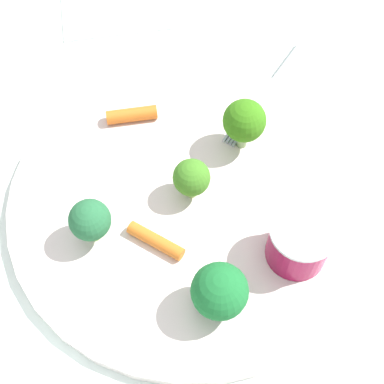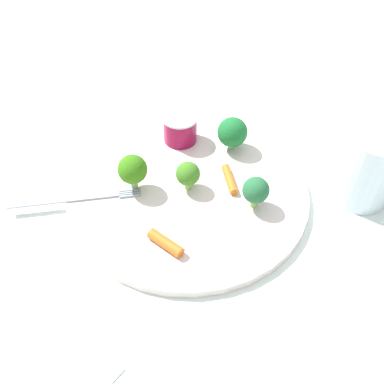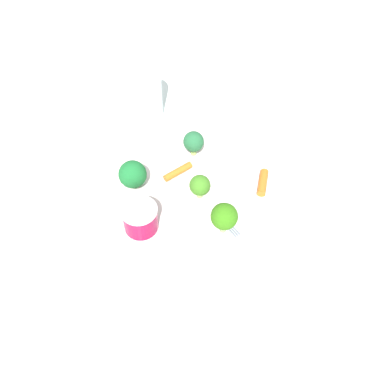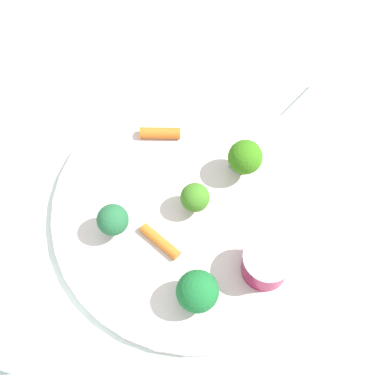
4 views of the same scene
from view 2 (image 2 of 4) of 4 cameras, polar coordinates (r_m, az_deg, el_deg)
ground_plane at (r=0.58m, az=-0.51°, el=-0.24°), size 2.40×2.40×0.00m
plate at (r=0.58m, az=-0.52°, el=0.17°), size 0.32×0.32×0.01m
sauce_cup at (r=0.64m, az=-1.56°, el=8.39°), size 0.05×0.05×0.04m
broccoli_floret_0 at (r=0.54m, az=8.41°, el=0.19°), size 0.03×0.03×0.05m
broccoli_floret_1 at (r=0.56m, az=-7.85°, el=2.93°), size 0.04×0.04×0.05m
broccoli_floret_2 at (r=0.62m, az=5.35°, el=7.85°), size 0.04×0.04×0.05m
broccoli_floret_3 at (r=0.56m, az=-0.73°, el=2.23°), size 0.03×0.03×0.04m
carrot_stick_0 at (r=0.51m, az=-3.51°, el=-6.73°), size 0.05×0.03×0.01m
carrot_stick_1 at (r=0.58m, az=4.99°, el=1.67°), size 0.05×0.02×0.01m
fork at (r=0.58m, az=-14.84°, el=-0.90°), size 0.06×0.17×0.00m
drinking_glass at (r=0.59m, az=22.28°, el=2.90°), size 0.07×0.07×0.10m
napkin at (r=0.47m, az=-20.24°, el=-22.16°), size 0.16×0.16×0.00m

